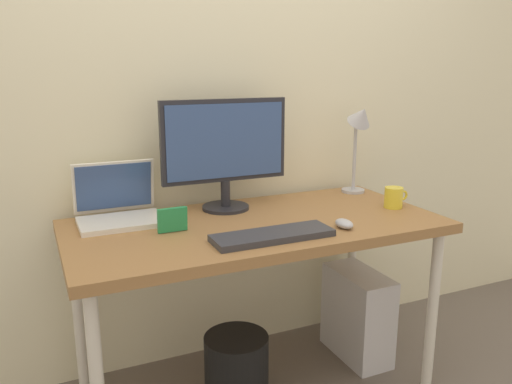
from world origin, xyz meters
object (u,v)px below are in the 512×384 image
(laptop, at_px, (118,207))
(coffee_mug, at_px, (394,197))
(desk, at_px, (256,237))
(computer_tower, at_px, (357,314))
(wastebasket, at_px, (237,370))
(photo_frame, at_px, (172,220))
(mouse, at_px, (344,224))
(monitor, at_px, (225,148))
(keyboard, at_px, (273,235))
(desk_lamp, at_px, (360,129))

(laptop, height_order, coffee_mug, laptop)
(desk, xyz_separation_m, laptop, (-0.49, 0.23, 0.12))
(laptop, height_order, computer_tower, laptop)
(desk, distance_m, computer_tower, 0.73)
(wastebasket, bearing_deg, coffee_mug, -0.57)
(computer_tower, bearing_deg, wastebasket, -171.02)
(laptop, xyz_separation_m, photo_frame, (0.16, -0.23, -0.01))
(mouse, xyz_separation_m, coffee_mug, (0.36, 0.16, 0.03))
(desk, distance_m, monitor, 0.40)
(monitor, xyz_separation_m, computer_tower, (0.59, -0.16, -0.81))
(monitor, relative_size, keyboard, 1.23)
(laptop, bearing_deg, coffee_mug, -14.58)
(laptop, relative_size, desk_lamp, 0.73)
(laptop, bearing_deg, computer_tower, -9.77)
(photo_frame, distance_m, computer_tower, 1.06)
(coffee_mug, bearing_deg, photo_frame, 176.33)
(photo_frame, bearing_deg, monitor, 36.25)
(coffee_mug, height_order, computer_tower, coffee_mug)
(photo_frame, height_order, wastebasket, photo_frame)
(laptop, distance_m, photo_frame, 0.28)
(desk_lamp, distance_m, wastebasket, 1.20)
(desk_lamp, distance_m, coffee_mug, 0.38)
(laptop, distance_m, wastebasket, 0.81)
(desk, distance_m, wastebasket, 0.55)
(monitor, height_order, computer_tower, monitor)
(laptop, xyz_separation_m, keyboard, (0.46, -0.45, -0.05))
(laptop, bearing_deg, photo_frame, -55.80)
(laptop, bearing_deg, monitor, -1.96)
(desk, xyz_separation_m, keyboard, (-0.03, -0.21, 0.08))
(photo_frame, bearing_deg, wastebasket, -13.52)
(desk_lamp, bearing_deg, keyboard, -146.84)
(wastebasket, bearing_deg, monitor, 76.27)
(keyboard, relative_size, coffee_mug, 3.87)
(desk, distance_m, mouse, 0.35)
(desk, distance_m, laptop, 0.56)
(desk, relative_size, monitor, 2.69)
(laptop, distance_m, mouse, 0.88)
(laptop, distance_m, computer_tower, 1.21)
(keyboard, xyz_separation_m, photo_frame, (-0.30, 0.22, 0.04))
(monitor, height_order, wastebasket, monitor)
(mouse, bearing_deg, laptop, 149.55)
(computer_tower, relative_size, wastebasket, 1.40)
(desk, bearing_deg, mouse, -38.16)
(monitor, bearing_deg, photo_frame, -143.75)
(desk_lamp, bearing_deg, wastebasket, -160.02)
(monitor, xyz_separation_m, mouse, (0.31, -0.43, -0.25))
(monitor, xyz_separation_m, keyboard, (0.01, -0.43, -0.25))
(wastebasket, bearing_deg, photo_frame, 166.48)
(monitor, distance_m, desk_lamp, 0.67)
(desk, bearing_deg, desk_lamp, 19.24)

